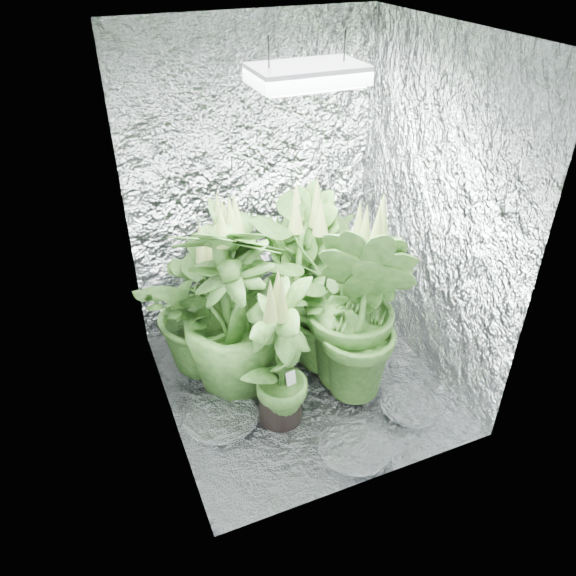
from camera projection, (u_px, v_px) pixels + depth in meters
The scene contains 13 objects.
ground at pixel (302, 381), 3.48m from camera, with size 1.60×1.60×0.00m, color silver.
walls at pixel (304, 240), 2.93m from camera, with size 1.62×1.62×2.00m.
ceiling at pixel (308, 32), 2.38m from camera, with size 1.60×1.60×0.01m, color silver.
grow_lamp at pixel (307, 75), 2.47m from camera, with size 0.50×0.30×0.22m.
plant_a at pixel (205, 305), 3.38m from camera, with size 0.93×0.93×0.96m.
plant_b at pixel (233, 277), 3.58m from camera, with size 0.70×0.70×1.05m.
plant_c at pixel (296, 278), 3.47m from camera, with size 0.76×0.76×1.17m.
plant_d at pixel (234, 308), 3.17m from camera, with size 0.83×0.83×1.21m.
plant_e at pixel (335, 291), 3.36m from camera, with size 1.27×1.27×1.13m.
plant_f at pixel (280, 355), 2.98m from camera, with size 0.57×0.57×1.00m.
plant_g at pixel (360, 309), 3.12m from camera, with size 0.81×0.81×1.26m.
circulation_fan at pixel (341, 288), 4.06m from camera, with size 0.17×0.34×0.38m.
plant_label at pixel (291, 379), 3.07m from camera, with size 0.06×0.01×0.09m, color white.
Camera 1 is at (-1.08, -2.35, 2.41)m, focal length 35.00 mm.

